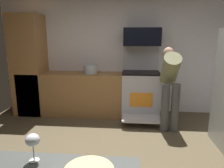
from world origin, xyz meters
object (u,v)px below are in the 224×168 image
(oven_range, at_px, (140,93))
(microwave, at_px, (142,37))
(wine_glass_mid, at_px, (33,141))
(stock_pot, at_px, (91,69))
(person_cook, at_px, (170,81))

(oven_range, height_order, microwave, microwave)
(wine_glass_mid, relative_size, stock_pot, 0.60)
(person_cook, bearing_deg, stock_pot, 159.54)
(person_cook, xyz_separation_m, wine_glass_mid, (-1.27, -2.60, 0.16))
(oven_range, bearing_deg, stock_pot, 179.13)
(person_cook, height_order, stock_pot, person_cook)
(oven_range, relative_size, wine_glass_mid, 8.46)
(oven_range, relative_size, stock_pot, 5.07)
(microwave, relative_size, person_cook, 0.51)
(oven_range, distance_m, microwave, 1.15)
(microwave, xyz_separation_m, person_cook, (0.48, -0.65, -0.78))
(person_cook, height_order, wine_glass_mid, person_cook)
(wine_glass_mid, bearing_deg, stock_pot, 94.81)
(person_cook, relative_size, stock_pot, 5.04)
(wine_glass_mid, height_order, stock_pot, stock_pot)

